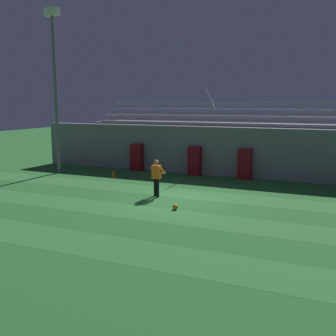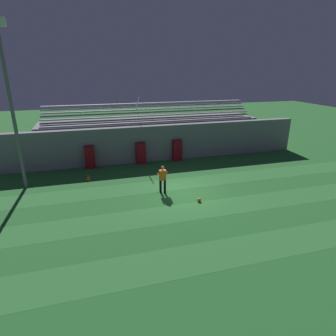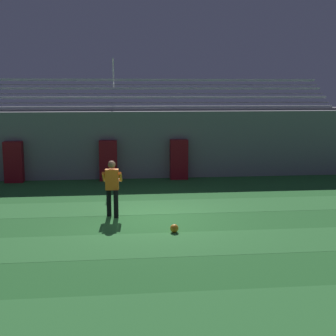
# 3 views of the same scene
# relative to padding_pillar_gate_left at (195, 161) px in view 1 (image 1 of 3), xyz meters

# --- Properties ---
(ground_plane) EXTENTS (80.00, 80.00, 0.00)m
(ground_plane) POSITION_rel_padding_pillar_gate_left_xyz_m (1.46, -5.95, -0.83)
(ground_plane) COLOR #286B2D
(turf_stripe_near) EXTENTS (28.00, 1.82, 0.01)m
(turf_stripe_near) POSITION_rel_padding_pillar_gate_left_xyz_m (1.46, -11.95, -0.82)
(turf_stripe_near) COLOR #337A38
(turf_stripe_near) RESTS_ON ground
(turf_stripe_mid) EXTENTS (28.00, 1.82, 0.01)m
(turf_stripe_mid) POSITION_rel_padding_pillar_gate_left_xyz_m (1.46, -8.31, -0.82)
(turf_stripe_mid) COLOR #337A38
(turf_stripe_mid) RESTS_ON ground
(turf_stripe_far) EXTENTS (28.00, 1.82, 0.01)m
(turf_stripe_far) POSITION_rel_padding_pillar_gate_left_xyz_m (1.46, -4.66, -0.82)
(turf_stripe_far) COLOR #337A38
(turf_stripe_far) RESTS_ON ground
(back_wall) EXTENTS (24.00, 0.60, 2.80)m
(back_wall) POSITION_rel_padding_pillar_gate_left_xyz_m (1.46, 0.55, 0.57)
(back_wall) COLOR gray
(back_wall) RESTS_ON ground
(padding_pillar_gate_left) EXTENTS (0.73, 0.44, 1.65)m
(padding_pillar_gate_left) POSITION_rel_padding_pillar_gate_left_xyz_m (0.00, 0.00, 0.00)
(padding_pillar_gate_left) COLOR maroon
(padding_pillar_gate_left) RESTS_ON ground
(padding_pillar_gate_right) EXTENTS (0.73, 0.44, 1.65)m
(padding_pillar_gate_right) POSITION_rel_padding_pillar_gate_left_xyz_m (2.92, 0.00, 0.00)
(padding_pillar_gate_right) COLOR maroon
(padding_pillar_gate_right) RESTS_ON ground
(padding_pillar_far_left) EXTENTS (0.73, 0.44, 1.65)m
(padding_pillar_far_left) POSITION_rel_padding_pillar_gate_left_xyz_m (-3.77, 0.00, 0.00)
(padding_pillar_far_left) COLOR maroon
(padding_pillar_far_left) RESTS_ON ground
(bleacher_stand) EXTENTS (18.00, 3.35, 5.03)m
(bleacher_stand) POSITION_rel_padding_pillar_gate_left_xyz_m (1.46, 2.54, 0.67)
(bleacher_stand) COLOR gray
(bleacher_stand) RESTS_ON ground
(floodlight_pole) EXTENTS (0.90, 0.36, 9.45)m
(floodlight_pole) POSITION_rel_padding_pillar_gate_left_xyz_m (-7.73, -2.52, 5.02)
(floodlight_pole) COLOR slate
(floodlight_pole) RESTS_ON ground
(goalkeeper) EXTENTS (0.60, 0.59, 1.67)m
(goalkeeper) POSITION_rel_padding_pillar_gate_left_xyz_m (0.23, -5.67, 0.13)
(goalkeeper) COLOR black
(goalkeeper) RESTS_ON ground
(soccer_ball) EXTENTS (0.22, 0.22, 0.22)m
(soccer_ball) POSITION_rel_padding_pillar_gate_left_xyz_m (1.85, -7.40, -0.72)
(soccer_ball) COLOR orange
(soccer_ball) RESTS_ON ground
(traffic_cone) EXTENTS (0.30, 0.30, 0.42)m
(traffic_cone) POSITION_rel_padding_pillar_gate_left_xyz_m (-3.99, -2.43, -0.62)
(traffic_cone) COLOR orange
(traffic_cone) RESTS_ON ground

